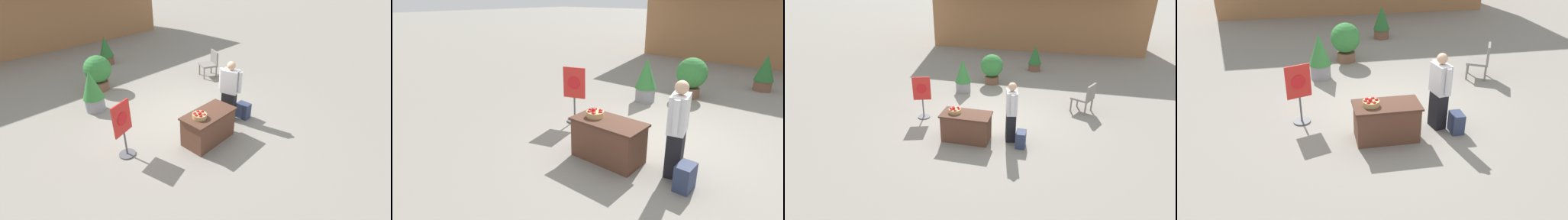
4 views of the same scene
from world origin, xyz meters
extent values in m
plane|color=gray|center=(0.00, 0.00, 0.00)|extent=(120.00, 120.00, 0.00)
cube|color=brown|center=(-0.35, -1.08, 0.35)|extent=(1.21, 0.62, 0.70)
cube|color=#492C20|center=(-0.35, -1.08, 0.72)|extent=(1.29, 0.66, 0.04)
cylinder|color=tan|center=(-0.65, -1.08, 0.79)|extent=(0.32, 0.32, 0.10)
sphere|color=#A30F14|center=(-0.54, -1.06, 0.83)|extent=(0.08, 0.08, 0.08)
sphere|color=red|center=(-0.60, -0.98, 0.83)|extent=(0.08, 0.08, 0.08)
sphere|color=red|center=(-0.71, -0.99, 0.83)|extent=(0.08, 0.08, 0.08)
sphere|color=red|center=(-0.76, -1.08, 0.83)|extent=(0.08, 0.08, 0.08)
sphere|color=red|center=(-0.71, -1.17, 0.83)|extent=(0.08, 0.08, 0.08)
sphere|color=red|center=(-0.60, -1.18, 0.83)|extent=(0.08, 0.08, 0.08)
sphere|color=red|center=(-0.67, -1.10, 0.86)|extent=(0.08, 0.08, 0.08)
cube|color=black|center=(0.78, -0.83, 0.38)|extent=(0.31, 0.38, 0.77)
cube|color=silver|center=(0.78, -0.83, 1.07)|extent=(0.35, 0.47, 0.60)
sphere|color=tan|center=(0.78, -0.83, 1.48)|extent=(0.21, 0.21, 0.21)
cylinder|color=silver|center=(0.83, -1.08, 1.10)|extent=(0.09, 0.09, 0.56)
cylinder|color=silver|center=(0.72, -0.57, 1.10)|extent=(0.09, 0.09, 0.56)
cube|color=#2D3856|center=(1.08, -1.10, 0.21)|extent=(0.24, 0.34, 0.42)
cylinder|color=#4C4C51|center=(-1.98, -0.15, 0.01)|extent=(0.36, 0.36, 0.03)
cylinder|color=#4C4C51|center=(-1.98, -0.15, 0.31)|extent=(0.04, 0.04, 0.55)
cube|color=red|center=(-1.98, -0.15, 0.93)|extent=(0.50, 0.19, 0.70)
cylinder|color=red|center=(-1.97, -0.17, 0.93)|extent=(0.28, 0.10, 0.29)
cylinder|color=gray|center=(2.35, 1.41, 0.20)|extent=(0.05, 0.05, 0.40)
cylinder|color=gray|center=(2.56, 1.82, 0.20)|extent=(0.05, 0.05, 0.40)
cylinder|color=gray|center=(2.77, 1.19, 0.20)|extent=(0.05, 0.05, 0.40)
cylinder|color=gray|center=(2.98, 1.61, 0.20)|extent=(0.05, 0.05, 0.40)
cube|color=gray|center=(2.66, 1.51, 0.43)|extent=(0.74, 0.74, 0.06)
cube|color=gray|center=(2.88, 1.40, 0.69)|extent=(0.30, 0.52, 0.46)
cylinder|color=gray|center=(-1.44, 2.17, 0.19)|extent=(0.53, 0.53, 0.39)
cone|color=#337A38|center=(-1.44, 2.17, 0.80)|extent=(0.58, 0.58, 0.82)
cylinder|color=brown|center=(0.85, 5.38, 0.16)|extent=(0.51, 0.51, 0.32)
cone|color=#28662D|center=(0.85, 5.38, 0.72)|extent=(0.57, 0.57, 0.80)
cylinder|color=brown|center=(-0.63, 3.33, 0.14)|extent=(0.53, 0.53, 0.29)
sphere|color=#337A38|center=(-0.63, 3.33, 0.72)|extent=(0.86, 0.86, 0.86)
camera|label=1|loc=(-4.25, -4.31, 3.70)|focal=24.00mm
camera|label=2|loc=(2.45, -5.05, 2.75)|focal=28.00mm
camera|label=3|loc=(1.73, -7.79, 4.10)|focal=28.00mm
camera|label=4|loc=(-1.74, -7.34, 3.99)|focal=35.00mm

